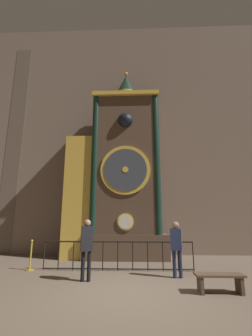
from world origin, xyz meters
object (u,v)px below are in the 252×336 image
stanchion_post (30,260)px  visitor_bench (219,280)px  visitor_far (176,243)px  visitor_near (87,243)px  clock_tower (118,174)px

stanchion_post → visitor_bench: stanchion_post is taller
stanchion_post → visitor_bench: 6.15m
visitor_far → stanchion_post: 5.09m
visitor_near → visitor_far: 2.77m
clock_tower → visitor_far: (2.11, -3.30, -2.87)m
visitor_near → visitor_far: size_ratio=1.04×
clock_tower → visitor_far: bearing=-57.4°
visitor_far → visitor_bench: size_ratio=1.42×
visitor_near → visitor_bench: bearing=-31.0°
stanchion_post → visitor_bench: bearing=-21.2°
visitor_near → stanchion_post: visitor_near is taller
clock_tower → visitor_far: size_ratio=5.71×
visitor_far → visitor_bench: 1.74m
visitor_far → clock_tower: bearing=138.6°
visitor_bench → clock_tower: bearing=121.4°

